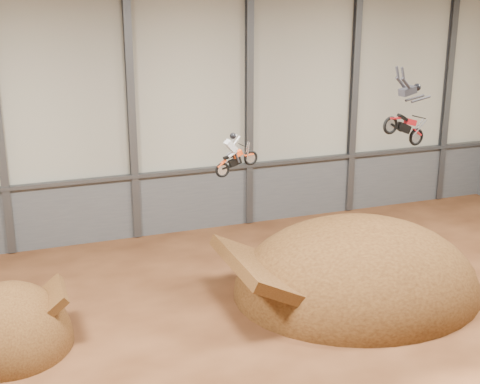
{
  "coord_description": "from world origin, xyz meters",
  "views": [
    {
      "loc": [
        -10.08,
        -19.92,
        13.48
      ],
      "look_at": [
        -1.22,
        4.0,
        5.55
      ],
      "focal_mm": 50.0,
      "sensor_mm": 36.0,
      "label": 1
    }
  ],
  "objects_px": {
    "takeoff_ramp": "(11,344)",
    "fmx_rider_a": "(239,150)",
    "fmx_rider_b": "(403,108)",
    "landing_ramp": "(356,290)"
  },
  "relations": [
    {
      "from": "landing_ramp",
      "to": "fmx_rider_a",
      "type": "relative_size",
      "value": 6.04
    },
    {
      "from": "fmx_rider_a",
      "to": "fmx_rider_b",
      "type": "relative_size",
      "value": 0.61
    },
    {
      "from": "landing_ramp",
      "to": "fmx_rider_b",
      "type": "distance_m",
      "value": 8.79
    },
    {
      "from": "takeoff_ramp",
      "to": "fmx_rider_a",
      "type": "relative_size",
      "value": 2.92
    },
    {
      "from": "landing_ramp",
      "to": "fmx_rider_a",
      "type": "xyz_separation_m",
      "value": [
        -5.84,
        -0.15,
        7.19
      ]
    },
    {
      "from": "fmx_rider_b",
      "to": "takeoff_ramp",
      "type": "bearing_deg",
      "value": 164.79
    },
    {
      "from": "takeoff_ramp",
      "to": "landing_ramp",
      "type": "distance_m",
      "value": 15.14
    },
    {
      "from": "takeoff_ramp",
      "to": "fmx_rider_b",
      "type": "xyz_separation_m",
      "value": [
        16.07,
        -1.75,
        8.65
      ]
    },
    {
      "from": "landing_ramp",
      "to": "fmx_rider_a",
      "type": "bearing_deg",
      "value": -178.57
    },
    {
      "from": "landing_ramp",
      "to": "fmx_rider_a",
      "type": "height_order",
      "value": "fmx_rider_a"
    }
  ]
}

